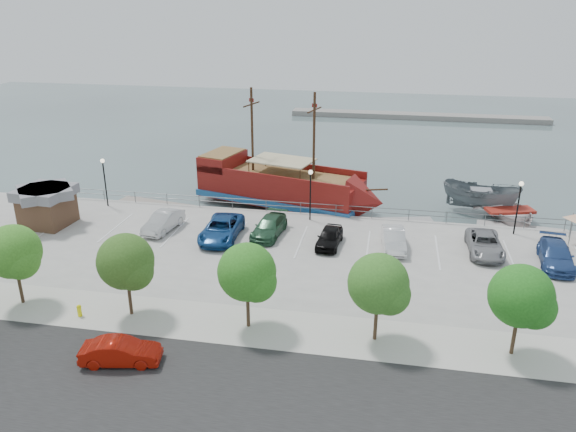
# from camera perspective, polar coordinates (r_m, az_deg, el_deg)

# --- Properties ---
(ground) EXTENTS (160.00, 160.00, 0.00)m
(ground) POSITION_cam_1_polar(r_m,az_deg,el_deg) (40.90, 0.86, -5.02)
(ground) COLOR #414F51
(street) EXTENTS (100.00, 8.00, 0.04)m
(street) POSITION_cam_1_polar(r_m,az_deg,el_deg) (27.17, -5.19, -18.00)
(street) COLOR black
(street) RESTS_ON land_slab
(sidewalk) EXTENTS (100.00, 4.00, 0.05)m
(sidewalk) POSITION_cam_1_polar(r_m,az_deg,el_deg) (31.86, -2.26, -11.28)
(sidewalk) COLOR #B6B3A7
(sidewalk) RESTS_ON land_slab
(seawall_railing) EXTENTS (50.00, 0.06, 1.00)m
(seawall_railing) POSITION_cam_1_polar(r_m,az_deg,el_deg) (47.36, 2.48, 0.78)
(seawall_railing) COLOR slate
(seawall_railing) RESTS_ON land_slab
(far_shore) EXTENTS (40.00, 3.00, 0.80)m
(far_shore) POSITION_cam_1_polar(r_m,az_deg,el_deg) (92.90, 13.00, 9.86)
(far_shore) COLOR gray
(far_shore) RESTS_ON ground
(pirate_ship) EXTENTS (18.09, 9.16, 11.20)m
(pirate_ship) POSITION_cam_1_polar(r_m,az_deg,el_deg) (51.10, 0.49, 2.79)
(pirate_ship) COLOR maroon
(pirate_ship) RESTS_ON ground
(patrol_boat) EXTENTS (7.29, 4.73, 2.64)m
(patrol_boat) POSITION_cam_1_polar(r_m,az_deg,el_deg) (52.94, 18.94, 1.63)
(patrol_boat) COLOR slate
(patrol_boat) RESTS_ON ground
(speedboat) EXTENTS (6.49, 7.76, 1.38)m
(speedboat) POSITION_cam_1_polar(r_m,az_deg,el_deg) (51.84, 21.56, 0.11)
(speedboat) COLOR beige
(speedboat) RESTS_ON ground
(dock_west) EXTENTS (7.64, 3.47, 0.42)m
(dock_west) POSITION_cam_1_polar(r_m,az_deg,el_deg) (53.09, -13.41, 1.00)
(dock_west) COLOR gray
(dock_west) RESTS_ON ground
(dock_mid) EXTENTS (6.53, 3.16, 0.36)m
(dock_mid) POSITION_cam_1_polar(r_m,az_deg,el_deg) (48.76, 10.95, -0.68)
(dock_mid) COLOR gray
(dock_mid) RESTS_ON ground
(dock_east) EXTENTS (7.33, 2.94, 0.41)m
(dock_east) POSITION_cam_1_polar(r_m,az_deg,el_deg) (49.99, 22.68, -1.43)
(dock_east) COLOR #979491
(dock_east) RESTS_ON ground
(shed) EXTENTS (4.11, 4.11, 3.13)m
(shed) POSITION_cam_1_polar(r_m,az_deg,el_deg) (48.77, -23.32, 1.03)
(shed) COLOR #503523
(shed) RESTS_ON land_slab
(street_sedan) EXTENTS (4.16, 2.11, 1.31)m
(street_sedan) POSITION_cam_1_polar(r_m,az_deg,el_deg) (30.03, -16.63, -13.09)
(street_sedan) COLOR #971307
(street_sedan) RESTS_ON street
(fire_hydrant) EXTENTS (0.27, 0.27, 0.77)m
(fire_hydrant) POSITION_cam_1_polar(r_m,az_deg,el_deg) (34.78, -20.44, -8.95)
(fire_hydrant) COLOR yellow
(fire_hydrant) RESTS_ON sidewalk
(lamp_post_left) EXTENTS (0.36, 0.36, 4.28)m
(lamp_post_left) POSITION_cam_1_polar(r_m,az_deg,el_deg) (51.00, -18.19, 4.09)
(lamp_post_left) COLOR black
(lamp_post_left) RESTS_ON land_slab
(lamp_post_mid) EXTENTS (0.36, 0.36, 4.28)m
(lamp_post_mid) POSITION_cam_1_polar(r_m,az_deg,el_deg) (45.34, 2.30, 3.07)
(lamp_post_mid) COLOR black
(lamp_post_mid) RESTS_ON land_slab
(lamp_post_right) EXTENTS (0.36, 0.36, 4.28)m
(lamp_post_right) POSITION_cam_1_polar(r_m,az_deg,el_deg) (45.99, 22.43, 1.68)
(lamp_post_right) COLOR black
(lamp_post_right) RESTS_ON land_slab
(tree_b) EXTENTS (3.30, 3.20, 5.00)m
(tree_b) POSITION_cam_1_polar(r_m,az_deg,el_deg) (36.23, -25.99, -3.48)
(tree_b) COLOR #473321
(tree_b) RESTS_ON sidewalk
(tree_c) EXTENTS (3.30, 3.20, 5.00)m
(tree_c) POSITION_cam_1_polar(r_m,az_deg,el_deg) (32.67, -15.98, -4.69)
(tree_c) COLOR #473321
(tree_c) RESTS_ON sidewalk
(tree_d) EXTENTS (3.30, 3.20, 5.00)m
(tree_d) POSITION_cam_1_polar(r_m,az_deg,el_deg) (30.33, -3.96, -5.95)
(tree_d) COLOR #473321
(tree_d) RESTS_ON sidewalk
(tree_e) EXTENTS (3.30, 3.20, 5.00)m
(tree_e) POSITION_cam_1_polar(r_m,az_deg,el_deg) (29.51, 9.42, -7.04)
(tree_e) COLOR #473321
(tree_e) RESTS_ON sidewalk
(tree_f) EXTENTS (3.30, 3.20, 5.00)m
(tree_f) POSITION_cam_1_polar(r_m,az_deg,el_deg) (30.33, 22.86, -7.75)
(tree_f) COLOR #473321
(tree_f) RESTS_ON sidewalk
(parked_car_b) EXTENTS (2.15, 4.59, 1.45)m
(parked_car_b) POSITION_cam_1_polar(r_m,az_deg,el_deg) (45.08, -12.56, -0.56)
(parked_car_b) COLOR #B4B4B4
(parked_car_b) RESTS_ON land_slab
(parked_car_c) EXTENTS (2.78, 5.71, 1.56)m
(parked_car_c) POSITION_cam_1_polar(r_m,az_deg,el_deg) (42.81, -6.78, -1.30)
(parked_car_c) COLOR navy
(parked_car_c) RESTS_ON land_slab
(parked_car_d) EXTENTS (2.42, 4.97, 1.39)m
(parked_car_d) POSITION_cam_1_polar(r_m,az_deg,el_deg) (43.13, -1.93, -1.10)
(parked_car_d) COLOR #265235
(parked_car_d) RESTS_ON land_slab
(parked_car_e) EXTENTS (1.91, 4.11, 1.36)m
(parked_car_e) POSITION_cam_1_polar(r_m,az_deg,el_deg) (41.43, 4.23, -2.15)
(parked_car_e) COLOR black
(parked_car_e) RESTS_ON land_slab
(parked_car_f) EXTENTS (1.93, 4.51, 1.45)m
(parked_car_f) POSITION_cam_1_polar(r_m,az_deg,el_deg) (41.57, 10.69, -2.34)
(parked_car_f) COLOR silver
(parked_car_f) RESTS_ON land_slab
(parked_car_g) EXTENTS (2.37, 5.05, 1.40)m
(parked_car_g) POSITION_cam_1_polar(r_m,az_deg,el_deg) (42.55, 19.37, -2.70)
(parked_car_g) COLOR gray
(parked_car_g) RESTS_ON land_slab
(parked_car_h) EXTENTS (2.60, 5.30, 1.48)m
(parked_car_h) POSITION_cam_1_polar(r_m,az_deg,el_deg) (42.53, 25.57, -3.60)
(parked_car_h) COLOR navy
(parked_car_h) RESTS_ON land_slab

